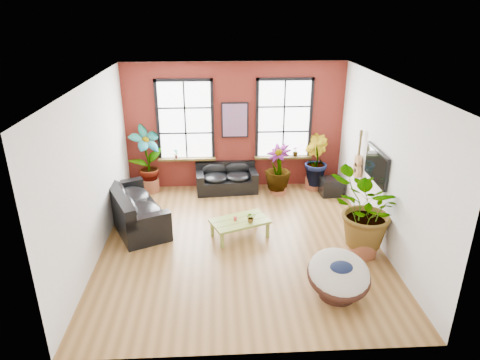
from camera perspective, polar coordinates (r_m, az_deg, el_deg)
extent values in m
cube|color=brown|center=(9.56, 0.20, -8.38)|extent=(6.00, 6.50, 0.02)
cube|color=white|center=(8.32, 0.23, 12.90)|extent=(6.00, 6.50, 0.02)
cube|color=maroon|center=(11.89, -0.70, 7.15)|extent=(6.00, 0.02, 3.50)
cube|color=silver|center=(5.87, 2.08, -9.95)|extent=(6.00, 0.02, 3.50)
cube|color=silver|center=(9.14, -19.00, 1.06)|extent=(0.02, 6.50, 3.50)
cube|color=silver|center=(9.45, 18.77, 1.79)|extent=(0.02, 6.50, 3.50)
cube|color=white|center=(11.80, -7.32, 7.86)|extent=(1.40, 0.02, 2.10)
cube|color=#3A2C10|center=(12.05, -7.09, 2.80)|extent=(1.60, 0.22, 0.06)
cube|color=white|center=(11.91, 5.87, 8.06)|extent=(1.40, 0.02, 2.10)
cube|color=#3A2C10|center=(12.16, 5.72, 3.04)|extent=(1.60, 0.22, 0.06)
cube|color=black|center=(12.01, -1.79, -0.59)|extent=(1.74, 0.95, 0.38)
cube|color=black|center=(12.15, -1.97, 1.66)|extent=(1.69, 0.34, 0.39)
cube|color=black|center=(11.85, -5.37, 0.52)|extent=(0.27, 0.83, 0.20)
cube|color=black|center=(11.99, 1.71, 0.88)|extent=(0.27, 0.83, 0.20)
ellipsoid|color=black|center=(11.85, -3.32, 0.34)|extent=(0.76, 0.74, 0.22)
ellipsoid|color=black|center=(12.01, -3.43, 1.38)|extent=(0.72, 0.27, 0.37)
ellipsoid|color=black|center=(11.91, -0.25, 0.50)|extent=(0.76, 0.74, 0.22)
ellipsoid|color=black|center=(12.07, -0.40, 1.53)|extent=(0.72, 0.27, 0.37)
cube|color=black|center=(10.51, -13.71, -4.56)|extent=(1.91, 2.58, 0.47)
cube|color=black|center=(10.24, -15.98, -2.62)|extent=(1.22, 2.26, 0.48)
cube|color=black|center=(9.42, -12.19, -5.30)|extent=(1.01, 0.64, 0.24)
cube|color=black|center=(11.31, -15.30, -0.74)|extent=(1.01, 0.64, 0.24)
ellipsoid|color=black|center=(9.97, -12.84, -4.08)|extent=(1.20, 1.30, 0.27)
ellipsoid|color=black|center=(9.84, -14.54, -3.51)|extent=(0.68, 1.06, 0.46)
ellipsoid|color=black|center=(10.81, -14.23, -2.06)|extent=(1.20, 1.30, 0.27)
ellipsoid|color=black|center=(10.69, -15.81, -1.51)|extent=(0.68, 1.06, 0.46)
cube|color=olive|center=(9.62, -0.02, -5.51)|extent=(1.44, 1.14, 0.05)
cube|color=#3A2C10|center=(9.51, 0.29, -5.67)|extent=(1.17, 0.48, 0.00)
cube|color=#3A2C10|center=(9.71, -0.33, -5.07)|extent=(1.17, 0.48, 0.00)
cube|color=olive|center=(9.30, -2.40, -8.06)|extent=(0.08, 0.08, 0.35)
cube|color=olive|center=(9.72, 3.70, -6.62)|extent=(0.08, 0.08, 0.35)
cube|color=olive|center=(9.76, -3.73, -6.49)|extent=(0.08, 0.08, 0.35)
cube|color=olive|center=(10.17, 2.13, -5.20)|extent=(0.08, 0.08, 0.35)
cylinder|color=red|center=(9.59, -0.63, -5.15)|extent=(0.09, 0.09, 0.08)
cylinder|color=#371C13|center=(8.14, 12.84, -14.03)|extent=(0.69, 0.69, 0.26)
torus|color=#371C13|center=(7.96, 13.04, -12.26)|extent=(1.20, 1.20, 0.52)
ellipsoid|color=beige|center=(7.93, 13.08, -11.87)|extent=(1.16, 1.22, 0.70)
ellipsoid|color=#111A38|center=(7.81, 13.29, -11.30)|extent=(0.46, 0.38, 0.20)
cube|color=black|center=(11.77, -0.69, 8.00)|extent=(0.74, 0.04, 0.98)
cube|color=#0C7F8C|center=(11.74, -0.69, 7.96)|extent=(0.66, 0.02, 0.90)
cube|color=black|center=(9.72, 17.75, 1.86)|extent=(0.06, 1.25, 0.72)
cube|color=black|center=(9.71, 17.56, 1.86)|extent=(0.01, 1.15, 0.62)
cylinder|color=#B27F4C|center=(10.80, 15.33, 1.25)|extent=(0.09, 0.38, 0.38)
cylinder|color=#B27F4C|center=(10.72, 15.46, 2.50)|extent=(0.09, 0.30, 0.30)
cylinder|color=black|center=(10.80, 15.30, 1.25)|extent=(0.09, 0.11, 0.11)
cube|color=#3A2C10|center=(10.60, 15.67, 4.38)|extent=(0.04, 0.05, 0.55)
cube|color=#3A2C10|center=(10.51, 15.85, 6.03)|extent=(0.06, 0.06, 0.14)
cube|color=black|center=(11.99, 12.06, -0.86)|extent=(0.62, 0.53, 0.49)
cylinder|color=brown|center=(12.24, -11.85, -0.68)|extent=(0.59, 0.59, 0.36)
cylinder|color=brown|center=(12.33, 9.77, -0.37)|extent=(0.62, 0.62, 0.34)
cylinder|color=brown|center=(9.41, 16.11, -8.38)|extent=(0.64, 0.64, 0.41)
cylinder|color=brown|center=(11.90, 5.15, -1.06)|extent=(0.57, 0.57, 0.32)
imported|color=#0E3612|center=(11.94, -12.29, 3.03)|extent=(1.10, 1.05, 1.74)
imported|color=#0E3612|center=(12.10, 9.94, 2.62)|extent=(0.82, 0.92, 1.40)
imported|color=#0E3612|center=(9.06, 16.58, -4.00)|extent=(1.98, 1.99, 1.68)
imported|color=#0E3612|center=(11.67, 5.08, 1.68)|extent=(0.99, 0.99, 1.26)
imported|color=#0E3612|center=(9.47, 1.47, -5.00)|extent=(0.23, 0.21, 0.24)
imported|color=#0E3612|center=(12.02, -8.56, 3.51)|extent=(0.17, 0.17, 0.27)
imported|color=#0E3612|center=(12.16, 7.39, 3.79)|extent=(0.19, 0.19, 0.27)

